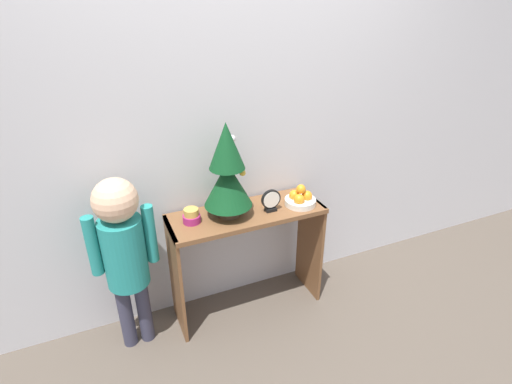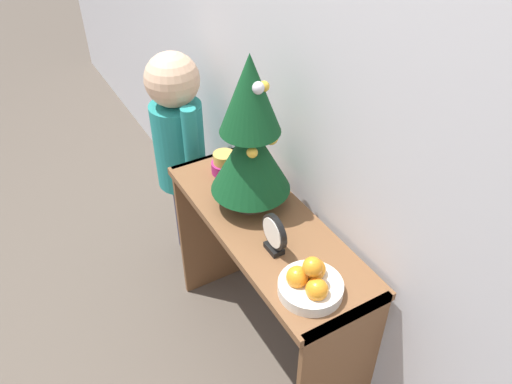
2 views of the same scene
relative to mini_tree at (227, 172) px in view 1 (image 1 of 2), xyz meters
The scene contains 8 objects.
ground_plane 1.05m from the mini_tree, 58.05° to the right, with size 12.00×12.00×0.00m, color brown.
back_wall 0.33m from the mini_tree, 61.83° to the left, with size 7.00×0.05×2.50m, color silver.
console_table 0.48m from the mini_tree, ahead, with size 0.97×0.35×0.74m.
mini_tree is the anchor object (origin of this frame).
fruit_bowl 0.52m from the mini_tree, ahead, with size 0.20×0.20×0.14m.
singing_bowl 0.33m from the mini_tree, behind, with size 0.10×0.10×0.09m.
desk_clock 0.34m from the mini_tree, 12.75° to the right, with size 0.12×0.04×0.14m.
child_figure 0.70m from the mini_tree, behind, with size 0.37×0.24×1.11m.
Camera 1 is at (-0.80, -1.80, 1.95)m, focal length 28.00 mm.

